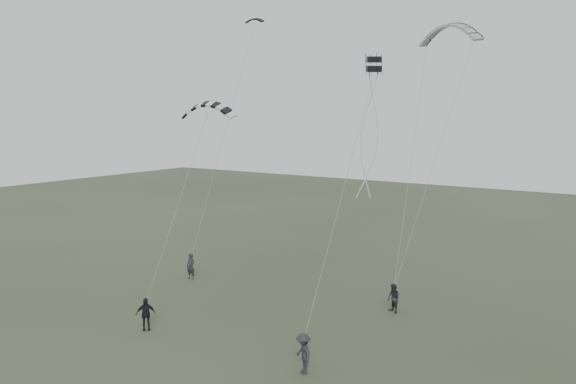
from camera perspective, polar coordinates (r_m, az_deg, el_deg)
The scene contains 9 objects.
ground at distance 31.42m, azimuth -7.60°, elevation -14.02°, with size 140.00×140.00×0.00m, color #2F3C27.
flyer_left at distance 41.06m, azimuth -9.84°, elevation -7.45°, with size 0.67×0.44×1.84m, color #222328.
flyer_right at distance 34.42m, azimuth 10.67°, elevation -10.59°, with size 0.84×0.66×1.73m, color #232227.
flyer_center at distance 32.23m, azimuth -14.27°, elevation -11.92°, with size 1.05×0.44×1.80m, color black.
flyer_far at distance 26.46m, azimuth 1.56°, elevation -16.08°, with size 1.21×0.70×1.88m, color #252429.
kite_dark_small at distance 43.96m, azimuth -3.43°, elevation 17.13°, with size 1.40×0.42×0.48m, color black, non-canonical shape.
kite_pale_large at distance 40.70m, azimuth 16.15°, elevation 15.97°, with size 4.50×1.01×1.81m, color #97999C, non-canonical shape.
kite_striped at distance 33.68m, azimuth -8.12°, elevation 8.85°, with size 3.23×0.81×1.25m, color black, non-canonical shape.
kite_box at distance 27.78m, azimuth 8.71°, elevation 12.72°, with size 0.66×0.66×0.73m, color black, non-canonical shape.
Camera 1 is at (19.35, -21.84, 11.66)m, focal length 35.00 mm.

